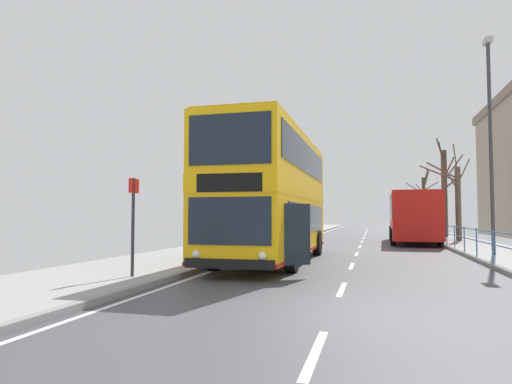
{
  "coord_description": "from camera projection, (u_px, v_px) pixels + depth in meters",
  "views": [
    {
      "loc": [
        0.69,
        -7.62,
        1.64
      ],
      "look_at": [
        -3.0,
        6.44,
        2.42
      ],
      "focal_mm": 31.25,
      "sensor_mm": 36.0,
      "label": 1
    }
  ],
  "objects": [
    {
      "name": "street_lamp_far_side",
      "position": [
        490.0,
        130.0,
        17.45
      ],
      "size": [
        0.28,
        0.6,
        8.53
      ],
      "color": "#38383D",
      "rests_on": "ground"
    },
    {
      "name": "ground",
      "position": [
        289.0,
        309.0,
        7.63
      ],
      "size": [
        15.8,
        140.0,
        0.2
      ],
      "color": "#444449"
    },
    {
      "name": "pedestrian_railing_far_kerb",
      "position": [
        464.0,
        234.0,
        18.94
      ],
      "size": [
        0.05,
        27.84,
        1.04
      ],
      "color": "#386BA8",
      "rests_on": "ground"
    },
    {
      "name": "bus_stop_sign_near",
      "position": [
        133.0,
        215.0,
        11.11
      ],
      "size": [
        0.08,
        0.44,
        2.45
      ],
      "color": "#2D2D33",
      "rests_on": "ground"
    },
    {
      "name": "bare_tree_far_00",
      "position": [
        424.0,
        201.0,
        42.43
      ],
      "size": [
        3.09,
        2.46,
        5.99
      ],
      "color": "#4C3D2D",
      "rests_on": "ground"
    },
    {
      "name": "bare_tree_far_01",
      "position": [
        445.0,
        191.0,
        32.34
      ],
      "size": [
        1.83,
        1.45,
        7.11
      ],
      "color": "#4C3D2D",
      "rests_on": "ground"
    },
    {
      "name": "background_bus_far_lane",
      "position": [
        413.0,
        216.0,
        27.18
      ],
      "size": [
        2.85,
        9.48,
        3.0
      ],
      "color": "red",
      "rests_on": "ground"
    },
    {
      "name": "bare_tree_far_02",
      "position": [
        457.0,
        199.0,
        27.18
      ],
      "size": [
        3.02,
        2.35,
        5.82
      ],
      "color": "brown",
      "rests_on": "ground"
    },
    {
      "name": "double_decker_bus_main",
      "position": [
        273.0,
        196.0,
        15.99
      ],
      "size": [
        3.19,
        10.22,
        4.51
      ],
      "color": "#F4B20F",
      "rests_on": "ground"
    }
  ]
}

